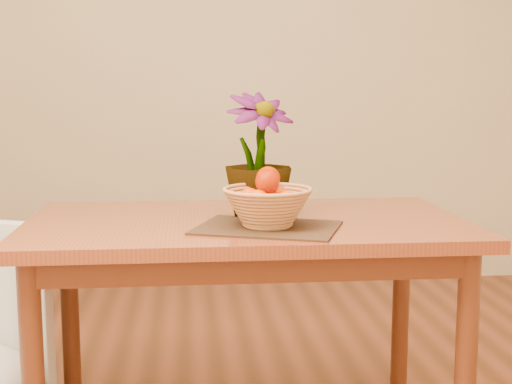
{
  "coord_description": "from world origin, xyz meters",
  "views": [
    {
      "loc": [
        -0.19,
        -1.95,
        1.16
      ],
      "look_at": [
        0.02,
        0.21,
        0.85
      ],
      "focal_mm": 50.0,
      "sensor_mm": 36.0,
      "label": 1
    }
  ],
  "objects": [
    {
      "name": "orange_pile",
      "position": [
        0.05,
        0.14,
        0.87
      ],
      "size": [
        0.17,
        0.17,
        0.13
      ],
      "rotation": [
        0.0,
        0.0,
        0.36
      ],
      "color": "#FF5904",
      "rests_on": "wicker_basket"
    },
    {
      "name": "wall_back",
      "position": [
        0.0,
        2.25,
        1.35
      ],
      "size": [
        4.0,
        0.02,
        2.7
      ],
      "primitive_type": "cube",
      "color": "beige",
      "rests_on": "floor"
    },
    {
      "name": "placemat",
      "position": [
        0.05,
        0.14,
        0.75
      ],
      "size": [
        0.49,
        0.43,
        0.01
      ],
      "primitive_type": "cube",
      "rotation": [
        0.0,
        0.0,
        -0.35
      ],
      "color": "#362113",
      "rests_on": "table"
    },
    {
      "name": "wicker_basket",
      "position": [
        0.05,
        0.14,
        0.81
      ],
      "size": [
        0.27,
        0.27,
        0.11
      ],
      "color": "tan",
      "rests_on": "placemat"
    },
    {
      "name": "table",
      "position": [
        0.0,
        0.3,
        0.66
      ],
      "size": [
        1.4,
        0.8,
        0.75
      ],
      "color": "maroon",
      "rests_on": "floor"
    },
    {
      "name": "potted_plant",
      "position": [
        0.04,
        0.34,
        0.95
      ],
      "size": [
        0.3,
        0.3,
        0.41
      ],
      "primitive_type": "imported",
      "rotation": [
        0.0,
        0.0,
        0.46
      ],
      "color": "#174313",
      "rests_on": "table"
    }
  ]
}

